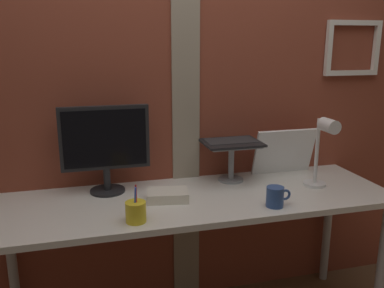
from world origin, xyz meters
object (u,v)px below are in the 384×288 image
at_px(desk_lamp, 323,145).
at_px(whiteboard_panel, 284,152).
at_px(monitor, 105,142).
at_px(coffee_mug, 275,197).
at_px(laptop, 228,132).
at_px(pen_cup, 136,212).

bearing_deg(desk_lamp, whiteboard_panel, 103.95).
bearing_deg(monitor, coffee_mug, -28.01).
bearing_deg(coffee_mug, monitor, 151.99).
height_order(whiteboard_panel, desk_lamp, desk_lamp).
relative_size(laptop, coffee_mug, 2.58).
bearing_deg(whiteboard_panel, monitor, -177.80).
xyz_separation_m(whiteboard_panel, pen_cup, (-0.93, -0.44, -0.09)).
bearing_deg(desk_lamp, monitor, 167.44).
height_order(desk_lamp, pen_cup, desk_lamp).
relative_size(desk_lamp, coffee_mug, 3.14).
bearing_deg(desk_lamp, pen_cup, -170.97).
height_order(laptop, pen_cup, laptop).
bearing_deg(laptop, whiteboard_panel, -4.00).
relative_size(laptop, desk_lamp, 0.82).
bearing_deg(whiteboard_panel, desk_lamp, -76.05).
relative_size(pen_cup, coffee_mug, 1.39).
distance_m(laptop, whiteboard_panel, 0.37).
distance_m(desk_lamp, pen_cup, 1.03).
distance_m(pen_cup, coffee_mug, 0.66).
bearing_deg(laptop, pen_cup, -141.49).
xyz_separation_m(laptop, pen_cup, (-0.58, -0.46, -0.22)).
relative_size(monitor, pen_cup, 2.66).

